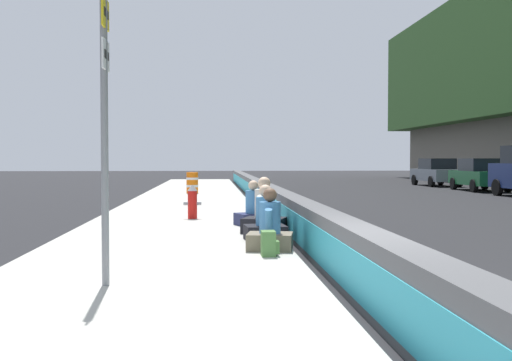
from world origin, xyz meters
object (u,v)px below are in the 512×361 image
(route_sign_post, at_px, (105,116))
(seated_person_rear, at_px, (264,215))
(backpack, at_px, (269,244))
(fire_hydrant, at_px, (192,201))
(seated_person_middle, at_px, (265,223))
(seated_person_far, at_px, (253,211))
(parked_car_midline, at_px, (480,175))
(seated_person_foreground, at_px, (270,231))
(parked_car_far, at_px, (436,172))
(construction_barrel, at_px, (192,183))

(route_sign_post, distance_m, seated_person_rear, 6.01)
(backpack, bearing_deg, route_sign_post, 134.15)
(fire_hydrant, relative_size, seated_person_rear, 0.75)
(seated_person_middle, bearing_deg, seated_person_far, 1.01)
(fire_hydrant, xyz_separation_m, backpack, (-6.28, -1.40, -0.25))
(seated_person_rear, height_order, parked_car_midline, parked_car_midline)
(fire_hydrant, height_order, backpack, fire_hydrant)
(route_sign_post, relative_size, fire_hydrant, 4.09)
(seated_person_far, height_order, parked_car_midline, parked_car_midline)
(parked_car_midline, bearing_deg, seated_person_far, 142.69)
(fire_hydrant, distance_m, seated_person_middle, 4.63)
(seated_person_foreground, relative_size, seated_person_far, 1.01)
(fire_hydrant, xyz_separation_m, parked_car_far, (21.51, -14.47, 0.27))
(seated_person_foreground, relative_size, construction_barrel, 1.11)
(backpack, bearing_deg, parked_car_midline, -31.17)
(seated_person_middle, distance_m, seated_person_far, 2.67)
(seated_person_middle, height_order, seated_person_rear, seated_person_rear)
(seated_person_middle, height_order, parked_car_midline, parked_car_midline)
(seated_person_far, height_order, parked_car_far, parked_car_far)
(seated_person_rear, bearing_deg, seated_person_far, 5.06)
(fire_hydrant, relative_size, backpack, 2.20)
(seated_person_middle, bearing_deg, parked_car_midline, -33.31)
(backpack, relative_size, parked_car_far, 0.09)
(fire_hydrant, bearing_deg, seated_person_middle, -161.00)
(fire_hydrant, bearing_deg, seated_person_far, -139.50)
(parked_car_midline, bearing_deg, seated_person_rear, 145.19)
(route_sign_post, bearing_deg, parked_car_midline, -32.74)
(parked_car_midline, bearing_deg, seated_person_middle, 146.69)
(seated_person_rear, distance_m, construction_barrel, 15.05)
(parked_car_midline, relative_size, parked_car_far, 1.01)
(seated_person_far, bearing_deg, route_sign_post, 161.35)
(seated_person_foreground, relative_size, seated_person_rear, 0.90)
(seated_person_foreground, bearing_deg, backpack, 173.28)
(route_sign_post, xyz_separation_m, seated_person_middle, (4.04, -2.31, -1.74))
(parked_car_midline, bearing_deg, backpack, 148.83)
(seated_person_middle, bearing_deg, parked_car_far, -26.59)
(fire_hydrant, distance_m, parked_car_far, 25.93)
(seated_person_rear, distance_m, parked_car_midline, 22.73)
(construction_barrel, bearing_deg, parked_car_far, -56.62)
(construction_barrel, height_order, parked_car_midline, parked_car_midline)
(seated_person_rear, bearing_deg, seated_person_foreground, 177.36)
(fire_hydrant, xyz_separation_m, seated_person_middle, (-4.38, -1.51, -0.12))
(seated_person_foreground, bearing_deg, seated_person_far, 0.25)
(route_sign_post, bearing_deg, fire_hydrant, -5.45)
(route_sign_post, bearing_deg, seated_person_far, -18.65)
(route_sign_post, relative_size, seated_person_foreground, 3.42)
(seated_person_far, relative_size, parked_car_midline, 0.23)
(fire_hydrant, bearing_deg, route_sign_post, 174.55)
(route_sign_post, bearing_deg, seated_person_foreground, -39.19)
(backpack, distance_m, construction_barrel, 18.11)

